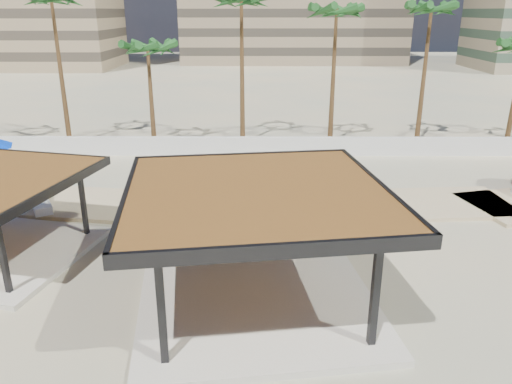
# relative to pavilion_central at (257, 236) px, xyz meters

# --- Properties ---
(ground) EXTENTS (200.00, 200.00, 0.00)m
(ground) POSITION_rel_pavilion_central_xyz_m (1.93, 1.16, -2.32)
(ground) COLOR #CCB387
(ground) RESTS_ON ground
(promenade) EXTENTS (44.45, 7.97, 0.24)m
(promenade) POSITION_rel_pavilion_central_xyz_m (3.93, 8.82, -2.26)
(promenade) COLOR #C6B284
(promenade) RESTS_ON ground
(boundary_wall) EXTENTS (56.00, 0.30, 1.20)m
(boundary_wall) POSITION_rel_pavilion_central_xyz_m (1.93, 17.16, -1.72)
(boundary_wall) COLOR silver
(boundary_wall) RESTS_ON ground
(pavilion_central) EXTENTS (8.66, 8.66, 3.89)m
(pavilion_central) POSITION_rel_pavilion_central_xyz_m (0.00, 0.00, 0.00)
(pavilion_central) COLOR beige
(pavilion_central) RESTS_ON ground
(umbrella_b) EXTENTS (3.40, 3.40, 2.29)m
(umbrella_b) POSITION_rel_pavilion_central_xyz_m (-0.13, 6.96, -0.17)
(umbrella_b) COLOR beige
(umbrella_b) RESTS_ON promenade
(lounger_a) EXTENTS (1.76, 2.33, 0.86)m
(lounger_a) POSITION_rel_pavilion_central_xyz_m (-10.00, 7.56, -1.93)
(lounger_a) COLOR white
(lounger_a) RESTS_ON promenade
(palm_b) EXTENTS (3.00, 3.00, 10.29)m
(palm_b) POSITION_rel_pavilion_central_xyz_m (-13.07, 19.86, 6.75)
(palm_b) COLOR brown
(palm_b) RESTS_ON ground
(palm_c) EXTENTS (3.00, 3.00, 7.37)m
(palm_c) POSITION_rel_pavilion_central_xyz_m (-7.07, 19.26, 3.99)
(palm_c) COLOR brown
(palm_c) RESTS_ON ground
(palm_d) EXTENTS (3.00, 3.00, 10.22)m
(palm_d) POSITION_rel_pavilion_central_xyz_m (-1.07, 20.06, 6.68)
(palm_d) COLOR brown
(palm_d) RESTS_ON ground
(palm_e) EXTENTS (3.00, 3.00, 9.56)m
(palm_e) POSITION_rel_pavilion_central_xyz_m (4.93, 19.56, 6.06)
(palm_e) COLOR brown
(palm_e) RESTS_ON ground
(palm_f) EXTENTS (3.00, 3.00, 9.70)m
(palm_f) POSITION_rel_pavilion_central_xyz_m (10.93, 19.76, 6.19)
(palm_f) COLOR brown
(palm_f) RESTS_ON ground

